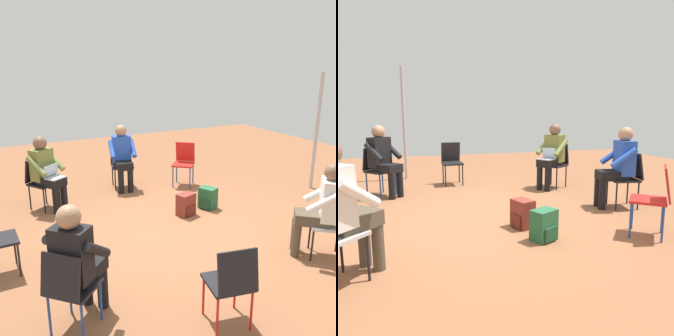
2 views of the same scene
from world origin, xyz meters
The scene contains 13 objects.
ground_plane centered at (0.00, 0.00, 0.00)m, with size 14.00×14.00×0.00m, color brown.
chair_northwest centered at (-1.71, 1.34, 0.50)m, with size 0.59×0.58×0.85m.
chair_southwest centered at (-1.76, -1.41, 0.50)m, with size 0.58×0.56×0.85m.
chair_west centered at (-2.20, 0.20, 0.50)m, with size 0.50×0.47×0.85m.
chair_southeast centered at (1.53, -1.71, 0.50)m, with size 0.58×0.58×0.85m.
chair_south centered at (0.16, -2.26, 0.50)m, with size 0.41×0.45×0.85m.
person_with_laptop centered at (-1.62, -1.32, 0.69)m, with size 0.64×0.63×1.24m.
person_in_white centered at (1.56, 1.43, 0.69)m, with size 0.63×0.63×1.24m.
person_in_blue centered at (-2.03, 0.17, 0.69)m, with size 0.56×0.56×1.24m.
person_in_black centered at (1.42, -1.59, 0.69)m, with size 0.63×0.63×1.24m.
backpack_near_laptop_user centered at (-0.43, 1.08, 0.16)m, with size 0.34×0.31×0.36m.
backpack_by_empty_chair centered at (-0.35, 0.60, 0.16)m, with size 0.30×0.33×0.36m.
tent_pole_near centered at (1.06, -3.08, 1.21)m, with size 0.07×0.07×2.41m, color #B2B2B7.
Camera 2 is at (1.02, 4.37, 1.44)m, focal length 35.00 mm.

